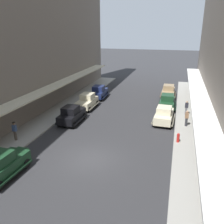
% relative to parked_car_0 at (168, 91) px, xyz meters
% --- Properties ---
extents(ground_plane, '(200.00, 200.00, 0.00)m').
position_rel_parked_car_0_xyz_m(ground_plane, '(-4.70, -19.39, -0.94)').
color(ground_plane, '#2D2D30').
extents(sidewalk_left, '(3.00, 60.00, 0.15)m').
position_rel_parked_car_0_xyz_m(sidewalk_left, '(-12.20, -19.39, -0.87)').
color(sidewalk_left, '#99968E').
rests_on(sidewalk_left, ground).
extents(sidewalk_right, '(3.00, 60.00, 0.15)m').
position_rel_parked_car_0_xyz_m(sidewalk_right, '(2.80, -19.39, -0.87)').
color(sidewalk_right, '#99968E').
rests_on(sidewalk_right, ground).
extents(parked_car_0, '(2.14, 4.26, 1.84)m').
position_rel_parked_car_0_xyz_m(parked_car_0, '(0.00, 0.00, 0.00)').
color(parked_car_0, '#997F5B').
rests_on(parked_car_0, ground).
extents(parked_car_1, '(2.14, 4.26, 1.84)m').
position_rel_parked_car_0_xyz_m(parked_car_1, '(0.15, -5.32, 0.00)').
color(parked_car_1, '#193D23').
rests_on(parked_car_1, ground).
extents(parked_car_2, '(2.23, 4.29, 1.84)m').
position_rel_parked_car_0_xyz_m(parked_car_2, '(-9.59, -23.12, 0.00)').
color(parked_car_2, '#193D23').
rests_on(parked_car_2, ground).
extents(parked_car_3, '(2.17, 4.27, 1.84)m').
position_rel_parked_car_0_xyz_m(parked_car_3, '(-9.27, -12.85, 0.00)').
color(parked_car_3, black).
rests_on(parked_car_3, ground).
extents(parked_car_4, '(2.27, 4.31, 1.84)m').
position_rel_parked_car_0_xyz_m(parked_car_4, '(0.10, -10.34, 0.00)').
color(parked_car_4, beige).
rests_on(parked_car_4, ground).
extents(parked_car_5, '(2.26, 4.30, 1.84)m').
position_rel_parked_car_0_xyz_m(parked_car_5, '(-9.47, -3.20, 0.00)').
color(parked_car_5, '#19234C').
rests_on(parked_car_5, ground).
extents(parked_car_6, '(2.16, 4.27, 1.84)m').
position_rel_parked_car_0_xyz_m(parked_car_6, '(-9.46, -7.92, 0.00)').
color(parked_car_6, beige).
rests_on(parked_car_6, ground).
extents(fire_hydrant, '(0.24, 0.24, 0.82)m').
position_rel_parked_car_0_xyz_m(fire_hydrant, '(1.65, -14.86, -0.38)').
color(fire_hydrant, '#B21E19').
rests_on(fire_hydrant, sidewalk_right).
extents(pedestrian_0, '(0.36, 0.24, 1.64)m').
position_rel_parked_car_0_xyz_m(pedestrian_0, '(2.39, -7.52, 0.05)').
color(pedestrian_0, slate).
rests_on(pedestrian_0, sidewalk_right).
extents(pedestrian_1, '(0.36, 0.28, 1.67)m').
position_rel_parked_car_0_xyz_m(pedestrian_1, '(-12.15, -18.30, 0.07)').
color(pedestrian_1, '#4C4238').
rests_on(pedestrian_1, sidewalk_left).
extents(pedestrian_2, '(0.36, 0.24, 1.64)m').
position_rel_parked_car_0_xyz_m(pedestrian_2, '(2.36, -10.94, 0.05)').
color(pedestrian_2, '#2D2D33').
rests_on(pedestrian_2, sidewalk_right).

